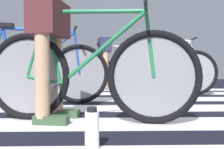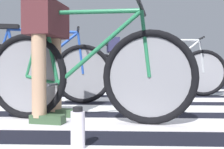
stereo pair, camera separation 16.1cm
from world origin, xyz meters
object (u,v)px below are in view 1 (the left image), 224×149
bicycle_3_of_4 (162,71)px  cyclist_4_of_4 (105,56)px  cyclist_1_of_4 (50,44)px  water_bottle (92,130)px  bicycle_1_of_4 (88,73)px  bicycle_4_of_4 (120,70)px  bicycle_2_of_4 (35,72)px

bicycle_3_of_4 → cyclist_4_of_4: 1.43m
cyclist_1_of_4 → water_bottle: cyclist_1_of_4 is taller
bicycle_1_of_4 → water_bottle: size_ratio=7.73×
cyclist_1_of_4 → bicycle_4_of_4: size_ratio=0.56×
bicycle_4_of_4 → cyclist_4_of_4: cyclist_4_of_4 is taller
cyclist_1_of_4 → bicycle_2_of_4: 0.99m
bicycle_2_of_4 → bicycle_3_of_4: bearing=19.9°
bicycle_3_of_4 → cyclist_4_of_4: size_ratio=1.68×
cyclist_1_of_4 → bicycle_3_of_4: cyclist_1_of_4 is taller
cyclist_1_of_4 → water_bottle: 0.98m
bicycle_3_of_4 → bicycle_2_of_4: bearing=-145.1°
cyclist_1_of_4 → bicycle_2_of_4: size_ratio=0.56×
cyclist_4_of_4 → bicycle_1_of_4: bearing=-101.4°
bicycle_2_of_4 → bicycle_1_of_4: bearing=-65.4°
bicycle_4_of_4 → cyclist_4_of_4: size_ratio=1.67×
bicycle_1_of_4 → cyclist_1_of_4: (-0.31, 0.06, 0.24)m
cyclist_4_of_4 → water_bottle: bearing=-99.9°
bicycle_4_of_4 → water_bottle: bicycle_4_of_4 is taller
cyclist_1_of_4 → bicycle_4_of_4: 3.13m
bicycle_4_of_4 → cyclist_4_of_4: bearing=-180.0°
cyclist_1_of_4 → water_bottle: (0.38, -0.74, -0.52)m
bicycle_2_of_4 → cyclist_4_of_4: bearing=58.0°
bicycle_2_of_4 → bicycle_4_of_4: 2.41m
cyclist_4_of_4 → cyclist_1_of_4: bearing=-107.2°
bicycle_2_of_4 → bicycle_4_of_4: size_ratio=0.99×
bicycle_4_of_4 → water_bottle: size_ratio=7.75×
cyclist_1_of_4 → bicycle_2_of_4: bearing=122.9°
bicycle_1_of_4 → cyclist_4_of_4: bearing=97.8°
bicycle_1_of_4 → bicycle_4_of_4: same height
bicycle_1_of_4 → bicycle_2_of_4: same height
water_bottle → bicycle_1_of_4: bearing=95.8°
bicycle_1_of_4 → bicycle_2_of_4: size_ratio=1.00×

